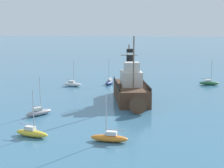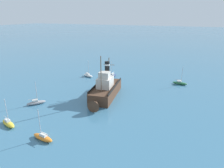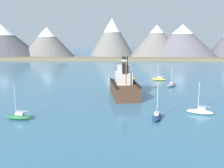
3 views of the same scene
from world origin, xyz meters
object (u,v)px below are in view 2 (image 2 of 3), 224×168
object	(u,v)px
old_tugboat	(105,90)
sailboat_navy	(112,76)
sailboat_orange	(43,137)
sailboat_grey	(36,102)
sailboat_white	(88,75)
sailboat_green	(180,83)
sailboat_yellow	(8,123)

from	to	relation	value
old_tugboat	sailboat_navy	xyz separation A→B (m)	(4.64, -14.62, -1.40)
old_tugboat	sailboat_orange	world-z (taller)	old_tugboat
old_tugboat	sailboat_navy	world-z (taller)	old_tugboat
old_tugboat	sailboat_orange	size ratio (longest dim) A/B	3.01
sailboat_grey	sailboat_white	size ratio (longest dim) A/B	1.00
sailboat_green	sailboat_orange	distance (m)	37.72
sailboat_grey	sailboat_white	distance (m)	21.23
old_tugboat	sailboat_white	xyz separation A→B (m)	(11.39, -12.10, -1.40)
sailboat_grey	sailboat_orange	size ratio (longest dim) A/B	1.00
sailboat_yellow	sailboat_orange	distance (m)	8.21
sailboat_yellow	sailboat_orange	size ratio (longest dim) A/B	1.00
sailboat_orange	sailboat_yellow	bearing A→B (deg)	-6.22
sailboat_grey	sailboat_yellow	size ratio (longest dim) A/B	1.00
sailboat_grey	sailboat_yellow	bearing A→B (deg)	102.03
sailboat_yellow	old_tugboat	bearing A→B (deg)	-119.16
old_tugboat	sailboat_yellow	distance (m)	20.06
sailboat_navy	sailboat_yellow	bearing A→B (deg)	80.96
old_tugboat	sailboat_yellow	xyz separation A→B (m)	(9.75, 17.47, -1.40)
sailboat_green	sailboat_yellow	bearing A→B (deg)	53.75
sailboat_yellow	sailboat_orange	xyz separation A→B (m)	(-8.16, 0.89, 0.00)
sailboat_green	sailboat_yellow	world-z (taller)	same
sailboat_green	sailboat_grey	bearing A→B (deg)	43.59
sailboat_white	sailboat_navy	size ratio (longest dim) A/B	1.00
sailboat_grey	sailboat_green	size ratio (longest dim) A/B	1.00
old_tugboat	sailboat_orange	distance (m)	18.49
sailboat_white	sailboat_orange	xyz separation A→B (m)	(-9.81, 30.46, 0.00)
sailboat_green	sailboat_orange	world-z (taller)	same
old_tugboat	sailboat_grey	distance (m)	14.78
sailboat_white	sailboat_orange	bearing A→B (deg)	107.84
old_tugboat	sailboat_grey	bearing A→B (deg)	38.41
sailboat_grey	old_tugboat	bearing A→B (deg)	-141.59
sailboat_orange	sailboat_green	bearing A→B (deg)	-115.39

